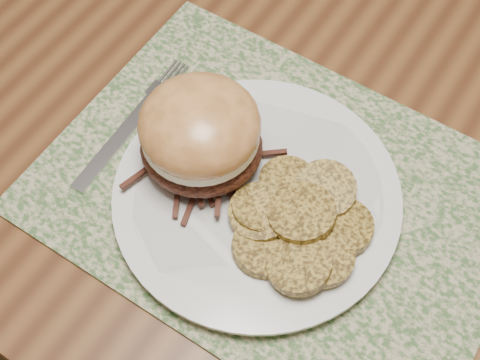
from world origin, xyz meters
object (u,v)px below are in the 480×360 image
object	(u,v)px
dining_table	(464,169)
dinner_plate	(257,197)
fork	(133,122)
pork_sandwich	(200,134)

from	to	relation	value
dining_table	dinner_plate	distance (m)	0.27
dining_table	fork	size ratio (longest dim) A/B	7.98
dining_table	fork	world-z (taller)	fork
dinner_plate	fork	world-z (taller)	dinner_plate
dining_table	pork_sandwich	size ratio (longest dim) A/B	9.81
dining_table	pork_sandwich	world-z (taller)	pork_sandwich
pork_sandwich	fork	bearing A→B (deg)	152.45
dinner_plate	pork_sandwich	world-z (taller)	pork_sandwich
dinner_plate	dining_table	bearing A→B (deg)	52.96
pork_sandwich	fork	size ratio (longest dim) A/B	0.81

